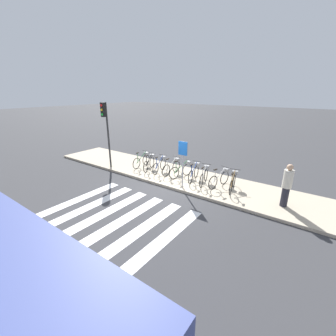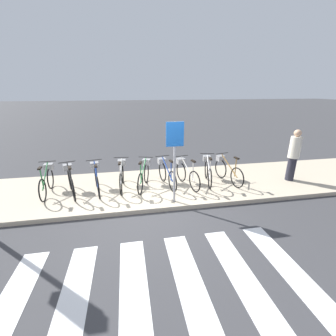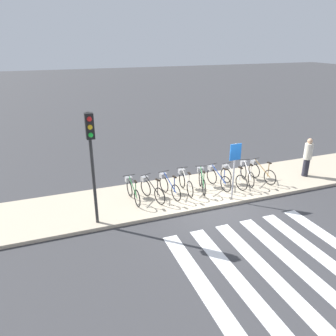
% 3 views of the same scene
% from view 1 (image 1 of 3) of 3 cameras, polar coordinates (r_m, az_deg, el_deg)
% --- Properties ---
extents(ground_plane, '(120.00, 120.00, 0.00)m').
position_cam_1_polar(ground_plane, '(10.55, -0.66, -5.04)').
color(ground_plane, '#38383A').
extents(sidewalk, '(17.22, 2.91, 0.12)m').
position_cam_1_polar(sidewalk, '(11.64, 3.60, -2.39)').
color(sidewalk, '#B7A88E').
rests_on(sidewalk, ground_plane).
extents(road_crosswalk, '(4.95, 8.00, 0.01)m').
position_cam_1_polar(road_crosswalk, '(7.66, -25.07, -17.25)').
color(road_crosswalk, silver).
rests_on(road_crosswalk, ground_plane).
extents(parked_bicycle_0, '(0.46, 1.51, 0.93)m').
position_cam_1_polar(parked_bicycle_0, '(13.07, -6.51, 2.18)').
color(parked_bicycle_0, black).
rests_on(parked_bicycle_0, sidewalk).
extents(parked_bicycle_1, '(0.61, 1.44, 0.93)m').
position_cam_1_polar(parked_bicycle_1, '(12.54, -4.70, 1.51)').
color(parked_bicycle_1, black).
rests_on(parked_bicycle_1, sidewalk).
extents(parked_bicycle_2, '(0.47, 1.49, 0.93)m').
position_cam_1_polar(parked_bicycle_2, '(12.15, -2.00, 0.98)').
color(parked_bicycle_2, black).
rests_on(parked_bicycle_2, sidewalk).
extents(parked_bicycle_3, '(0.46, 1.51, 0.93)m').
position_cam_1_polar(parked_bicycle_3, '(11.83, 1.13, 0.48)').
color(parked_bicycle_3, black).
rests_on(parked_bicycle_3, sidewalk).
extents(parked_bicycle_4, '(0.58, 1.45, 0.93)m').
position_cam_1_polar(parked_bicycle_4, '(11.42, 3.66, -0.27)').
color(parked_bicycle_4, black).
rests_on(parked_bicycle_4, sidewalk).
extents(parked_bicycle_5, '(0.47, 1.49, 0.93)m').
position_cam_1_polar(parked_bicycle_5, '(11.10, 6.69, -0.93)').
color(parked_bicycle_5, black).
rests_on(parked_bicycle_5, sidewalk).
extents(parked_bicycle_6, '(0.52, 1.47, 0.93)m').
position_cam_1_polar(parked_bicycle_6, '(10.75, 9.23, -1.74)').
color(parked_bicycle_6, black).
rests_on(parked_bicycle_6, sidewalk).
extents(parked_bicycle_7, '(0.50, 1.48, 0.93)m').
position_cam_1_polar(parked_bicycle_7, '(10.56, 13.14, -2.39)').
color(parked_bicycle_7, black).
rests_on(parked_bicycle_7, sidewalk).
extents(parked_bicycle_8, '(0.48, 1.48, 0.93)m').
position_cam_1_polar(parked_bicycle_8, '(10.31, 16.19, -3.21)').
color(parked_bicycle_8, black).
rests_on(parked_bicycle_8, sidewalk).
extents(pedestrian, '(0.34, 0.34, 1.68)m').
position_cam_1_polar(pedestrian, '(9.46, 27.96, -3.75)').
color(pedestrian, '#23232D').
rests_on(pedestrian, sidewalk).
extents(traffic_light, '(0.24, 0.40, 3.61)m').
position_cam_1_polar(traffic_light, '(12.85, -15.60, 11.24)').
color(traffic_light, '#2D2D2D').
rests_on(traffic_light, sidewalk).
extents(sign_post, '(0.44, 0.07, 2.13)m').
position_cam_1_polar(sign_post, '(9.84, 3.77, 2.88)').
color(sign_post, '#99999E').
rests_on(sign_post, sidewalk).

